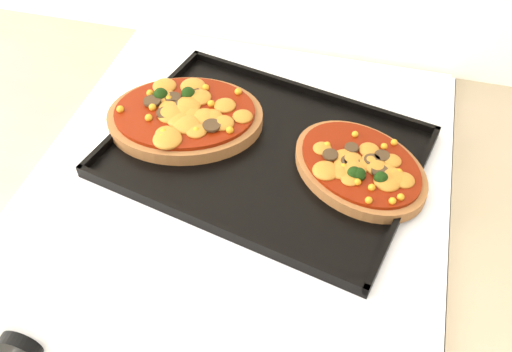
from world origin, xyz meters
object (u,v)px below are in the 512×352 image
(baking_tray, at_px, (265,151))
(pizza_right, at_px, (360,166))
(stove, at_px, (248,315))
(pizza_left, at_px, (185,115))

(baking_tray, distance_m, pizza_right, 0.14)
(stove, bearing_deg, baking_tray, 27.63)
(pizza_left, bearing_deg, pizza_right, -7.62)
(stove, height_order, pizza_right, pizza_right)
(pizza_left, bearing_deg, baking_tray, -12.49)
(baking_tray, relative_size, pizza_right, 2.10)
(baking_tray, distance_m, pizza_left, 0.14)
(stove, height_order, baking_tray, baking_tray)
(stove, distance_m, pizza_right, 0.51)
(pizza_right, bearing_deg, baking_tray, 177.13)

